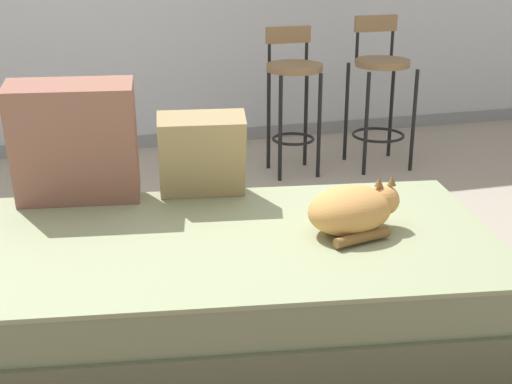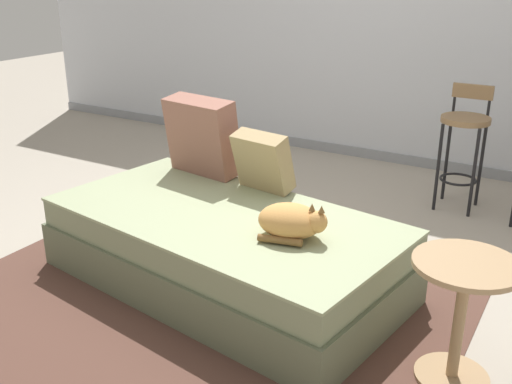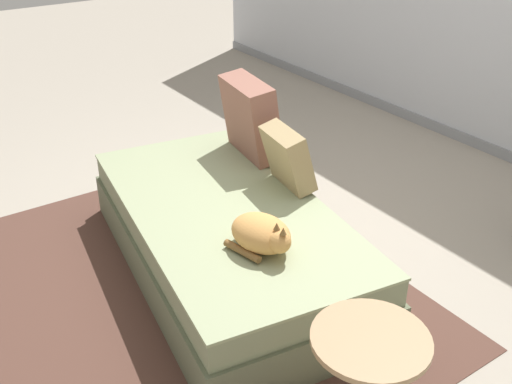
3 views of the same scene
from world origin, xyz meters
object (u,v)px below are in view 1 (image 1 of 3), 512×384
Objects in this scene: couch at (224,289)px; throw_pillow_corner at (74,142)px; bar_stool_by_doorway at (380,84)px; cat at (353,209)px; throw_pillow_middle at (202,154)px; bar_stool_near_window at (293,85)px.

couch is 4.15× the size of throw_pillow_corner.
throw_pillow_corner is (-0.47, 0.49, 0.46)m from couch.
throw_pillow_corner is at bearing -145.21° from bar_stool_by_doorway.
cat is (0.46, -0.08, 0.29)m from couch.
throw_pillow_middle is at bearing -135.47° from bar_stool_by_doorway.
throw_pillow_middle is 0.67m from cat.
cat is 0.40× the size of bar_stool_by_doorway.
cat reaches higher than couch.
bar_stool_near_window reaches higher than throw_pillow_middle.
bar_stool_near_window is at bearing 179.92° from bar_stool_by_doorway.
throw_pillow_corner is 1.88m from bar_stool_near_window.
bar_stool_by_doorway reaches higher than couch.
throw_pillow_corner is 0.50m from throw_pillow_middle.
couch is at bearing -91.76° from throw_pillow_middle.
bar_stool_by_doorway is at bearing 62.73° from cat.
couch is at bearing -115.36° from bar_stool_near_window.
couch is 5.59× the size of cat.
couch is 0.57m from throw_pillow_middle.
throw_pillow_corner is 2.33m from bar_stool_by_doorway.
cat is 0.42× the size of bar_stool_near_window.
cat is at bearing -117.27° from bar_stool_by_doorway.
bar_stool_by_doorway is (0.97, 1.89, 0.02)m from cat.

